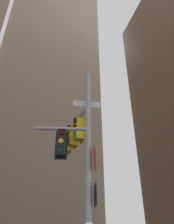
% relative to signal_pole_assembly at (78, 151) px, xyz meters
% --- Properties ---
extents(building_mid_block, '(14.82, 14.82, 54.31)m').
position_rel_signal_pole_assembly_xyz_m(building_mid_block, '(0.26, 23.76, 22.01)').
color(building_mid_block, tan).
rests_on(building_mid_block, ground).
extents(signal_pole_assembly, '(2.68, 3.14, 8.62)m').
position_rel_signal_pole_assembly_xyz_m(signal_pole_assembly, '(0.00, 0.00, 0.00)').
color(signal_pole_assembly, '#B2B2B5').
rests_on(signal_pole_assembly, ground).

